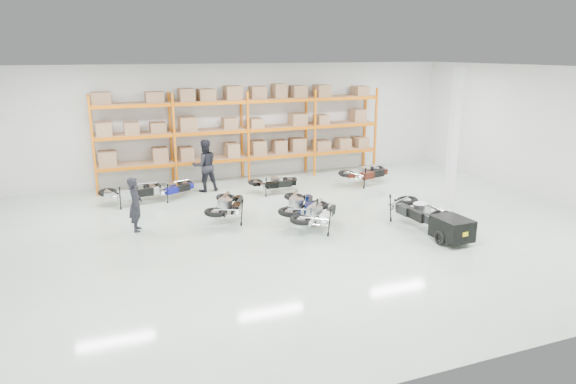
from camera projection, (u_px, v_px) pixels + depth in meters
name	position (u px, v px, depth m)	size (l,w,h in m)	color
room	(311.00, 153.00, 14.16)	(18.00, 18.00, 18.00)	silver
pallet_rack	(245.00, 123.00, 19.96)	(11.28, 0.98, 3.62)	orange
structural_column	(454.00, 139.00, 16.43)	(0.25, 0.25, 4.50)	white
moto_blue_centre	(300.00, 201.00, 15.46)	(0.85, 1.92, 1.17)	#061245
moto_silver_left	(318.00, 210.00, 14.70)	(0.83, 1.86, 1.13)	silver
moto_black_far_left	(228.00, 202.00, 15.46)	(0.82, 1.85, 1.13)	black
moto_touring_right	(417.00, 205.00, 14.98)	(0.88, 1.97, 1.20)	black
trailer	(452.00, 229.00, 13.60)	(0.87, 1.65, 0.69)	black
moto_back_a	(172.00, 185.00, 17.76)	(0.70, 1.56, 0.96)	navy
moto_back_b	(132.00, 188.00, 17.09)	(0.80, 1.79, 1.09)	#A7AEB1
moto_back_c	(274.00, 180.00, 18.46)	(0.70, 1.58, 0.96)	black
moto_back_d	(366.00, 170.00, 19.65)	(0.83, 1.86, 1.14)	#45160D
person_left	(135.00, 204.00, 14.47)	(0.57, 0.37, 1.56)	black
person_back	(205.00, 166.00, 18.57)	(0.93, 0.72, 1.91)	black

